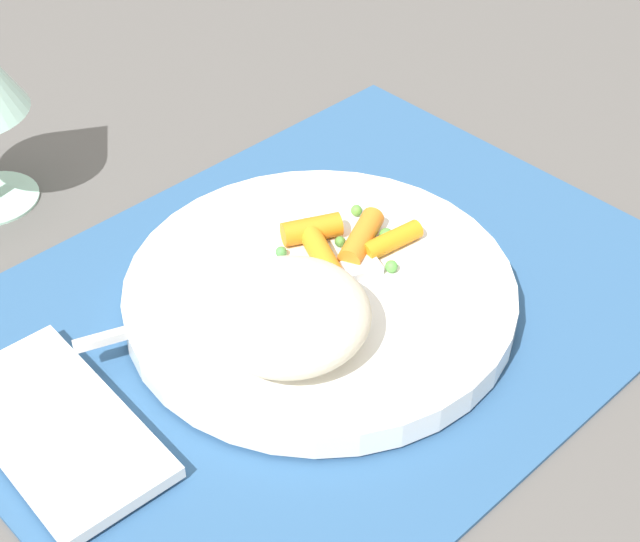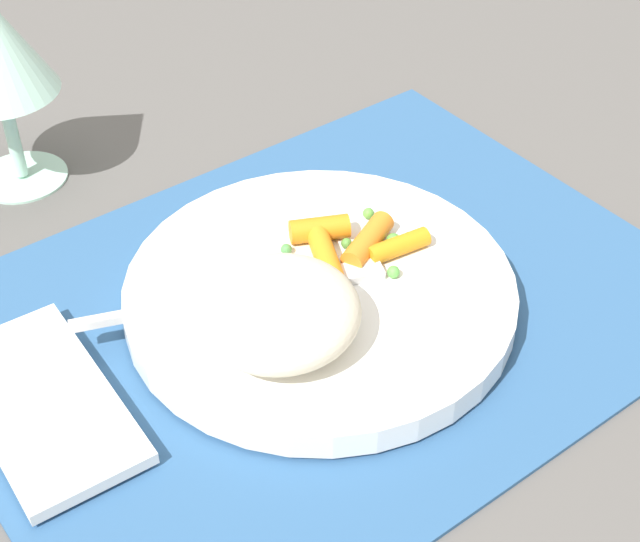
# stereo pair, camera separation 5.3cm
# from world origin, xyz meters

# --- Properties ---
(ground_plane) EXTENTS (2.40, 2.40, 0.00)m
(ground_plane) POSITION_xyz_m (0.00, 0.00, 0.00)
(ground_plane) COLOR #565451
(placemat) EXTENTS (0.46, 0.34, 0.01)m
(placemat) POSITION_xyz_m (0.00, 0.00, 0.00)
(placemat) COLOR #2D5684
(placemat) RESTS_ON ground_plane
(plate) EXTENTS (0.25, 0.25, 0.02)m
(plate) POSITION_xyz_m (0.00, 0.00, 0.02)
(plate) COLOR white
(plate) RESTS_ON placemat
(rice_mound) EXTENTS (0.10, 0.09, 0.04)m
(rice_mound) POSITION_xyz_m (-0.05, -0.02, 0.05)
(rice_mound) COLOR beige
(rice_mound) RESTS_ON plate
(carrot_portion) EXTENTS (0.08, 0.07, 0.02)m
(carrot_portion) POSITION_xyz_m (0.03, 0.01, 0.03)
(carrot_portion) COLOR orange
(carrot_portion) RESTS_ON plate
(pea_scatter) EXTENTS (0.08, 0.08, 0.01)m
(pea_scatter) POSITION_xyz_m (0.04, 0.02, 0.03)
(pea_scatter) COLOR #4C8F38
(pea_scatter) RESTS_ON plate
(fork) EXTENTS (0.19, 0.08, 0.01)m
(fork) POSITION_xyz_m (-0.03, 0.01, 0.03)
(fork) COLOR silver
(fork) RESTS_ON plate
(napkin) EXTENTS (0.08, 0.15, 0.01)m
(napkin) POSITION_xyz_m (-0.18, 0.02, 0.01)
(napkin) COLOR white
(napkin) RESTS_ON placemat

